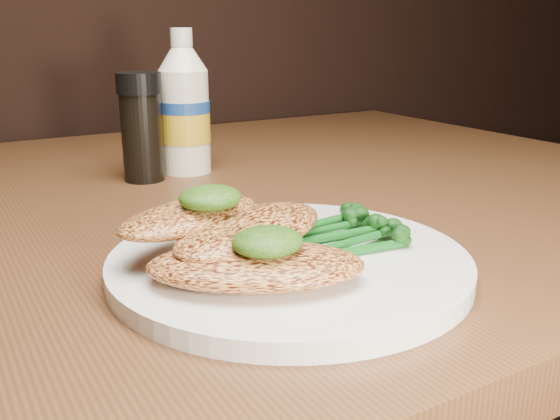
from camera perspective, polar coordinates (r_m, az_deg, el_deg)
plate at (r=0.43m, az=0.87°, el=-4.90°), size 0.25×0.25×0.01m
chicken_front at (r=0.37m, az=-2.26°, el=-5.19°), size 0.15×0.13×0.02m
chicken_mid at (r=0.41m, az=-2.71°, el=-1.88°), size 0.15×0.12×0.02m
chicken_back at (r=0.42m, az=-8.35°, el=-0.56°), size 0.13×0.10×0.02m
pesto_front at (r=0.37m, az=-1.17°, el=-2.97°), size 0.05×0.05×0.02m
pesto_back at (r=0.41m, az=-6.52°, el=1.13°), size 0.05×0.04×0.02m
broccolini_bundle at (r=0.44m, az=4.63°, el=-1.92°), size 0.11×0.09×0.02m
mayo_bottle at (r=0.71m, az=-8.93°, el=9.93°), size 0.07×0.07×0.16m
pepper_grinder at (r=0.68m, az=-12.80°, el=7.52°), size 0.05×0.05×0.12m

